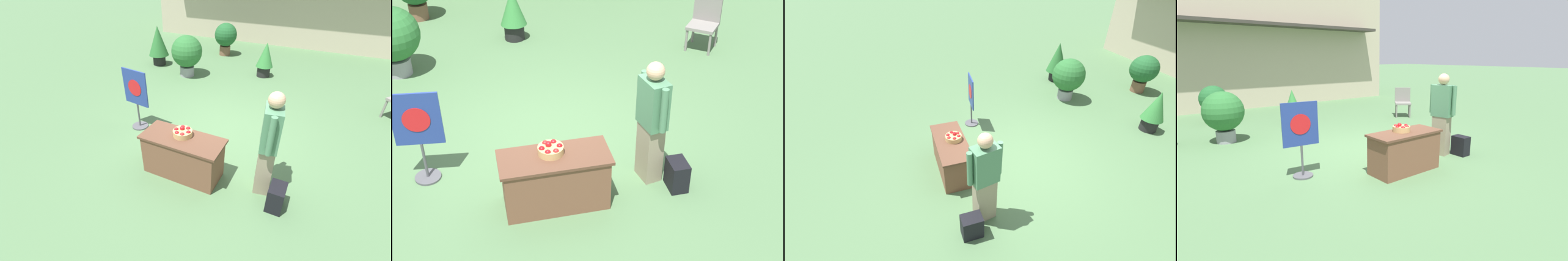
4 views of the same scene
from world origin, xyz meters
TOP-DOWN VIEW (x-y plane):
  - ground_plane at (0.00, 0.00)m, footprint 120.00×120.00m
  - storefront_building at (0.15, 9.46)m, footprint 13.07×4.50m
  - display_table at (-0.15, -1.43)m, footprint 1.40×0.61m
  - apple_basket at (-0.18, -1.36)m, footprint 0.33×0.33m
  - person_visitor at (1.19, -1.18)m, footprint 0.33×0.60m
  - backpack at (1.49, -1.49)m, footprint 0.24×0.34m
  - poster_board at (-1.79, -0.52)m, footprint 0.64×0.36m
  - patio_chair at (3.60, 2.56)m, footprint 0.77×0.77m
  - potted_plant_far_right at (-2.01, 5.39)m, footprint 0.86×0.86m
  - potted_plant_far_left at (-2.31, 2.75)m, footprint 0.98×0.98m
  - potted_plant_near_left at (-0.05, 3.81)m, footprint 0.54×0.54m

SIDE VIEW (x-z plane):
  - ground_plane at x=0.00m, z-range 0.00..0.00m
  - backpack at x=1.49m, z-range 0.00..0.42m
  - display_table at x=-0.15m, z-range 0.00..0.76m
  - patio_chair at x=3.60m, z-range 0.06..1.08m
  - potted_plant_near_left at x=-0.05m, z-range 0.05..1.14m
  - potted_plant_far_right at x=-2.01m, z-range 0.12..1.33m
  - potted_plant_far_left at x=-2.31m, z-range 0.11..1.40m
  - poster_board at x=-1.79m, z-range 0.08..1.43m
  - apple_basket at x=-0.18m, z-range 0.74..0.90m
  - person_visitor at x=1.19m, z-range 0.02..1.78m
  - storefront_building at x=0.15m, z-range 0.00..5.40m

